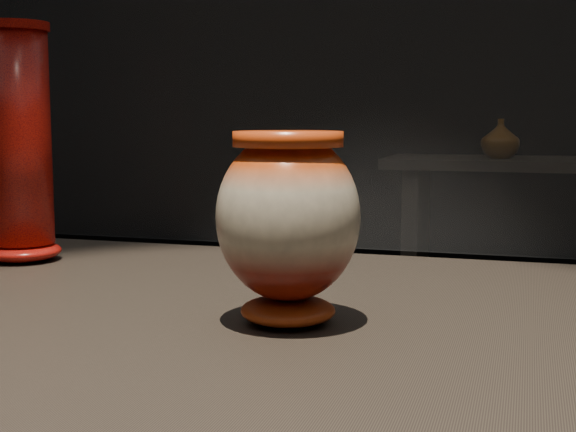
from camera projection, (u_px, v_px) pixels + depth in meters
name	position (u px, v px, depth m)	size (l,w,h in m)	color
main_vase	(288.00, 219.00, 0.83)	(0.15, 0.15, 0.20)	maroon
tall_vase	(19.00, 147.00, 1.18)	(0.14, 0.14, 0.35)	red
back_vase_left	(500.00, 139.00, 3.95)	(0.19, 0.19, 0.19)	#875613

